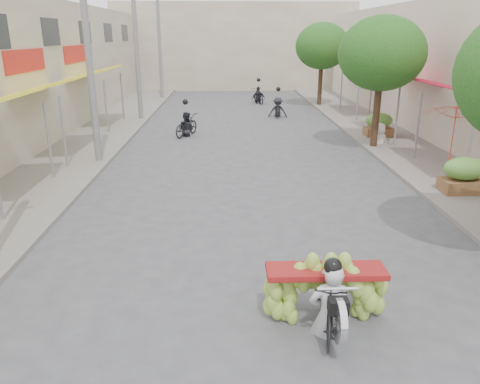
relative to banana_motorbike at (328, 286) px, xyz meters
The scene contains 16 objects.
sidewalk_left 15.53m from the banana_motorbike, 120.68° to the left, with size 4.00×60.00×0.12m, color gray.
sidewalk_right 14.68m from the banana_motorbike, 65.49° to the left, with size 4.00×60.00×0.12m, color gray.
far_building 36.46m from the banana_motorbike, 91.45° to the left, with size 20.00×6.00×7.00m, color #B8AB91.
utility_pole_mid 12.56m from the banana_motorbike, 121.42° to the left, with size 0.60×0.24×8.00m.
utility_pole_far 20.61m from the banana_motorbike, 108.09° to the left, with size 0.60×0.24×8.00m.
utility_pole_back 29.22m from the banana_motorbike, 102.57° to the left, with size 0.60×0.24×8.00m.
street_tree_mid 13.48m from the banana_motorbike, 70.04° to the left, with size 3.40×3.40×5.25m.
street_tree_far 24.94m from the banana_motorbike, 79.57° to the left, with size 3.40×3.40×5.25m.
produce_crate_mid 8.25m from the banana_motorbike, 50.21° to the left, with size 1.20×0.88×1.16m.
produce_crate_far 15.28m from the banana_motorbike, 69.78° to the left, with size 1.20×0.88×1.16m.
banana_motorbike is the anchor object (origin of this frame).
market_umbrella 9.19m from the banana_motorbike, 54.12° to the left, with size 2.61×2.61×1.92m.
pedestrian 13.73m from the banana_motorbike, 69.23° to the left, with size 0.95×0.71×1.73m.
bg_motorbike_a 15.51m from the banana_motorbike, 103.00° to the left, with size 1.34×1.90×1.95m.
bg_motorbike_b 20.26m from the banana_motorbike, 86.27° to the left, with size 1.10×1.85×1.95m.
bg_motorbike_c 25.79m from the banana_motorbike, 88.74° to the left, with size 1.09×1.89×1.95m.
Camera 1 is at (-0.66, -4.83, 4.52)m, focal length 35.00 mm.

